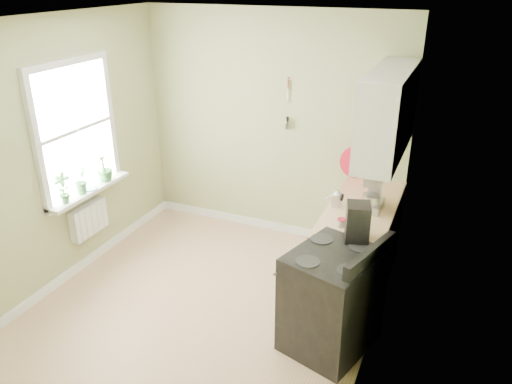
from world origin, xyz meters
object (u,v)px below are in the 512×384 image
at_px(stove, 332,300).
at_px(coffee_maker, 357,223).
at_px(stand_mixer, 373,192).
at_px(kettle, 337,199).

distance_m(stove, coffee_maker, 0.69).
distance_m(stand_mixer, kettle, 0.36).
bearing_deg(kettle, coffee_maker, -60.99).
relative_size(stove, coffee_maker, 3.03).
height_order(stand_mixer, coffee_maker, stand_mixer).
bearing_deg(coffee_maker, stand_mixer, 90.02).
height_order(kettle, coffee_maker, coffee_maker).
distance_m(stove, kettle, 1.08).
distance_m(stand_mixer, coffee_maker, 0.70).
bearing_deg(stand_mixer, coffee_maker, -89.98).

